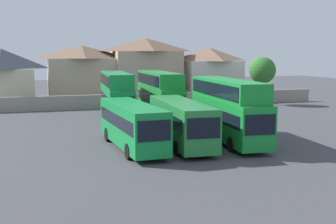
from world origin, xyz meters
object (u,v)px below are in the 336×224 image
object	(u,v)px
house_terrace_centre	(83,74)
bus_3	(228,107)
bus_1	(132,123)
bus_4	(117,93)
bus_2	(181,120)
house_terrace_left	(2,77)
tree_left_of_lot	(262,71)
bus_5	(160,92)
house_terrace_right	(146,69)
house_terrace_far_right	(209,73)

from	to	relation	value
house_terrace_centre	bus_3	bearing A→B (deg)	-75.88
bus_1	bus_4	world-z (taller)	bus_4
bus_4	bus_2	bearing A→B (deg)	13.10
bus_3	house_terrace_left	world-z (taller)	house_terrace_left
house_terrace_left	tree_left_of_lot	xyz separation A→B (m)	(33.88, -8.67, 0.78)
bus_2	bus_4	xyz separation A→B (m)	(-2.32, 14.46, 0.88)
bus_5	bus_4	bearing A→B (deg)	-88.23
house_terrace_right	tree_left_of_lot	distance (m)	16.74
bus_3	house_terrace_left	distance (m)	36.00
bus_5	house_terrace_centre	xyz separation A→B (m)	(-6.34, 17.78, 1.31)
tree_left_of_lot	house_terrace_centre	bearing A→B (deg)	157.04
bus_4	tree_left_of_lot	xyz separation A→B (m)	(21.58, 7.96, 1.86)
bus_5	house_terrace_centre	size ratio (longest dim) A/B	1.16
house_terrace_centre	tree_left_of_lot	size ratio (longest dim) A/B	1.53
bus_2	house_terrace_left	size ratio (longest dim) A/B	1.29
bus_5	house_terrace_right	size ratio (longest dim) A/B	1.15
tree_left_of_lot	bus_1	bearing A→B (deg)	-135.81
house_terrace_centre	bus_2	bearing A→B (deg)	-83.08
bus_3	house_terrace_right	bearing A→B (deg)	-178.99
house_terrace_right	tree_left_of_lot	xyz separation A→B (m)	(13.96, -9.24, 0.01)
bus_2	house_terrace_left	world-z (taller)	house_terrace_left
bus_1	bus_2	size ratio (longest dim) A/B	0.97
bus_1	bus_5	bearing A→B (deg)	153.57
house_terrace_far_right	tree_left_of_lot	bearing A→B (deg)	-68.12
bus_2	bus_4	bearing A→B (deg)	-167.94
house_terrace_left	tree_left_of_lot	distance (m)	34.98
bus_2	bus_3	size ratio (longest dim) A/B	0.94
bus_1	house_terrace_far_right	size ratio (longest dim) A/B	1.22
house_terrace_far_right	bus_1	bearing A→B (deg)	-120.86
house_terrace_right	house_terrace_far_right	bearing A→B (deg)	2.60
bus_1	bus_5	distance (m)	15.83
house_terrace_centre	house_terrace_far_right	bearing A→B (deg)	-0.36
bus_1	house_terrace_centre	distance (m)	32.36
house_terrace_far_right	house_terrace_left	bearing A→B (deg)	-178.05
house_terrace_left	house_terrace_centre	xyz separation A→B (m)	(10.71, 1.14, 0.22)
bus_3	house_terrace_centre	size ratio (longest dim) A/B	1.19
bus_1	house_terrace_left	xyz separation A→B (m)	(-10.76, 31.14, 1.98)
bus_3	house_terrace_far_right	size ratio (longest dim) A/B	1.34
house_terrace_far_right	bus_5	bearing A→B (deg)	-126.23
bus_4	house_terrace_centre	size ratio (longest dim) A/B	1.11
house_terrace_right	bus_2	bearing A→B (deg)	-99.51
bus_3	bus_1	bearing A→B (deg)	-83.83
bus_2	tree_left_of_lot	bearing A→B (deg)	142.27
bus_4	house_terrace_far_right	xyz separation A→B (m)	(17.69, 17.65, 1.20)
bus_1	house_terrace_far_right	bearing A→B (deg)	146.12
bus_1	house_terrace_centre	size ratio (longest dim) A/B	1.08
bus_2	house_terrace_far_right	bearing A→B (deg)	157.37
bus_2	tree_left_of_lot	distance (m)	29.68
bus_2	house_terrace_right	distance (m)	32.21
bus_4	house_terrace_centre	distance (m)	17.89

